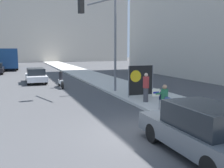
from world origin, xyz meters
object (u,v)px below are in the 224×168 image
(parked_car_curbside, at_px, (201,130))
(traffic_light_pole, at_px, (104,30))
(seated_protester, at_px, (165,96))
(car_on_road_nearest, at_px, (36,75))
(jogger_on_sidewalk, at_px, (146,87))
(motorcycle_on_road, at_px, (61,81))
(protest_banner, at_px, (141,80))
(city_bus_on_road, at_px, (9,57))

(parked_car_curbside, bearing_deg, traffic_light_pole, 86.40)
(seated_protester, height_order, traffic_light_pole, traffic_light_pole)
(car_on_road_nearest, bearing_deg, parked_car_curbside, -79.84)
(jogger_on_sidewalk, relative_size, car_on_road_nearest, 0.37)
(traffic_light_pole, xyz_separation_m, motorcycle_on_road, (-2.29, 4.08, -3.78))
(seated_protester, height_order, motorcycle_on_road, seated_protester)
(traffic_light_pole, relative_size, car_on_road_nearest, 1.43)
(jogger_on_sidewalk, height_order, car_on_road_nearest, jogger_on_sidewalk)
(seated_protester, height_order, protest_banner, protest_banner)
(parked_car_curbside, relative_size, motorcycle_on_road, 2.00)
(jogger_on_sidewalk, distance_m, parked_car_curbside, 6.81)
(jogger_on_sidewalk, bearing_deg, traffic_light_pole, -113.15)
(traffic_light_pole, bearing_deg, city_bus_on_road, 103.73)
(car_on_road_nearest, distance_m, city_bus_on_road, 19.45)
(parked_car_curbside, xyz_separation_m, car_on_road_nearest, (-3.28, 18.32, -0.07))
(motorcycle_on_road, bearing_deg, traffic_light_pole, -60.66)
(seated_protester, relative_size, car_on_road_nearest, 0.28)
(jogger_on_sidewalk, distance_m, motorcycle_on_road, 8.67)
(seated_protester, relative_size, motorcycle_on_road, 0.57)
(city_bus_on_road, bearing_deg, motorcycle_on_road, -79.35)
(seated_protester, height_order, car_on_road_nearest, seated_protester)
(parked_car_curbside, height_order, motorcycle_on_road, parked_car_curbside)
(parked_car_curbside, bearing_deg, protest_banner, 74.53)
(traffic_light_pole, relative_size, city_bus_on_road, 0.51)
(jogger_on_sidewalk, distance_m, car_on_road_nearest, 12.79)
(traffic_light_pole, distance_m, motorcycle_on_road, 6.01)
(jogger_on_sidewalk, distance_m, city_bus_on_road, 31.93)
(car_on_road_nearest, bearing_deg, jogger_on_sidewalk, -66.71)
(seated_protester, xyz_separation_m, traffic_light_pole, (-1.05, 5.90, 3.52))
(traffic_light_pole, height_order, parked_car_curbside, traffic_light_pole)
(traffic_light_pole, bearing_deg, jogger_on_sidewalk, -73.95)
(seated_protester, relative_size, jogger_on_sidewalk, 0.76)
(car_on_road_nearest, height_order, motorcycle_on_road, motorcycle_on_road)
(traffic_light_pole, bearing_deg, car_on_road_nearest, 116.60)
(seated_protester, xyz_separation_m, parked_car_curbside, (-1.71, -4.55, -0.07))
(car_on_road_nearest, bearing_deg, city_bus_on_road, 97.94)
(jogger_on_sidewalk, relative_size, city_bus_on_road, 0.13)
(car_on_road_nearest, bearing_deg, seated_protester, -70.07)
(motorcycle_on_road, bearing_deg, parked_car_curbside, -83.58)
(protest_banner, bearing_deg, parked_car_curbside, -105.47)
(traffic_light_pole, distance_m, car_on_road_nearest, 9.53)
(traffic_light_pole, relative_size, motorcycle_on_road, 2.89)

